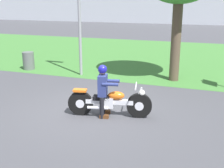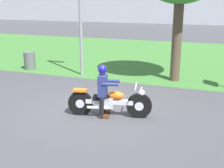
% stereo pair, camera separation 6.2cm
% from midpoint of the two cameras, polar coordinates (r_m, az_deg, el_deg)
% --- Properties ---
extents(ground, '(120.00, 120.00, 0.00)m').
position_cam_midpoint_polar(ground, '(8.23, -3.59, -5.26)').
color(ground, '#424247').
extents(grass_verge, '(60.00, 12.00, 0.01)m').
position_cam_midpoint_polar(grass_verge, '(16.63, 8.78, 5.67)').
color(grass_verge, '#3D7533').
rests_on(grass_verge, ground).
extents(motorcycle_lead, '(2.23, 0.80, 0.89)m').
position_cam_midpoint_polar(motorcycle_lead, '(7.68, -0.69, -3.60)').
color(motorcycle_lead, black).
rests_on(motorcycle_lead, ground).
extents(rider_lead, '(0.62, 0.54, 1.42)m').
position_cam_midpoint_polar(rider_lead, '(7.57, -1.96, -0.52)').
color(rider_lead, black).
rests_on(rider_lead, ground).
extents(trash_can, '(0.51, 0.51, 0.79)m').
position_cam_midpoint_polar(trash_can, '(13.54, -16.42, 4.47)').
color(trash_can, '#595E5B').
rests_on(trash_can, ground).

